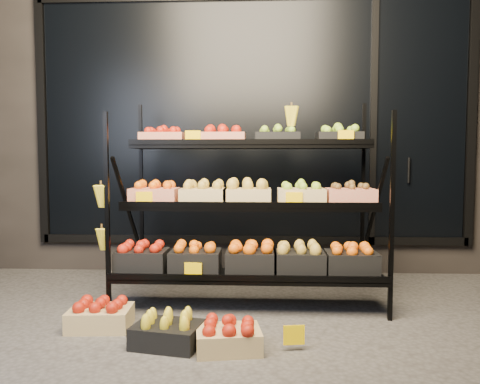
# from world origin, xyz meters

# --- Properties ---
(ground) EXTENTS (24.00, 24.00, 0.00)m
(ground) POSITION_xyz_m (0.00, 0.00, 0.00)
(ground) COLOR #514F4C
(ground) RESTS_ON ground
(building) EXTENTS (6.00, 2.08, 3.50)m
(building) POSITION_xyz_m (0.00, 2.59, 1.75)
(building) COLOR #2D2826
(building) RESTS_ON ground
(display_rack) EXTENTS (2.18, 1.02, 1.72)m
(display_rack) POSITION_xyz_m (-0.01, 0.60, 0.79)
(display_rack) COLOR black
(display_rack) RESTS_ON ground
(tag_floor_b) EXTENTS (0.13, 0.01, 0.12)m
(tag_floor_b) POSITION_xyz_m (0.30, -0.40, 0.06)
(tag_floor_b) COLOR #E6B800
(tag_floor_b) RESTS_ON ground
(floor_crate_left) EXTENTS (0.43, 0.33, 0.21)m
(floor_crate_left) POSITION_xyz_m (-1.00, -0.08, 0.10)
(floor_crate_left) COLOR tan
(floor_crate_left) RESTS_ON ground
(floor_crate_midleft) EXTENTS (0.46, 0.37, 0.20)m
(floor_crate_midleft) POSITION_xyz_m (-0.48, -0.35, 0.10)
(floor_crate_midleft) COLOR black
(floor_crate_midleft) RESTS_ON ground
(floor_crate_midright) EXTENTS (0.43, 0.34, 0.20)m
(floor_crate_midright) POSITION_xyz_m (-0.10, -0.41, 0.09)
(floor_crate_midright) COLOR tan
(floor_crate_midright) RESTS_ON ground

